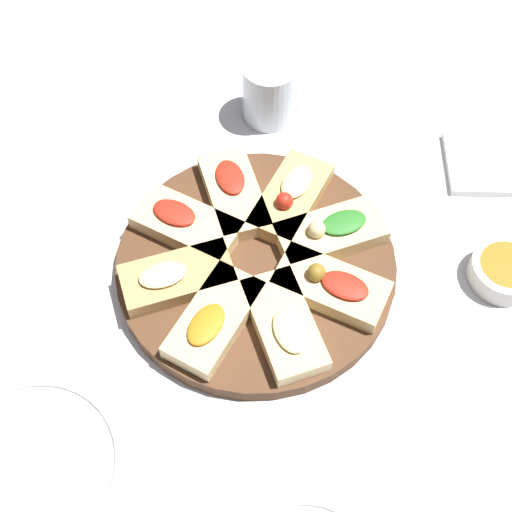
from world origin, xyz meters
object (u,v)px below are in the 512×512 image
Objects in this scene: serving_board at (256,266)px; dipping_bowl at (504,270)px; water_glass at (271,91)px; plate_right at (29,468)px; napkin_stack at (492,164)px.

serving_board is 0.32m from dipping_bowl.
plate_right is at bearing 67.21° from water_glass.
serving_board is 1.68× the size of plate_right.
dipping_bowl is at bearing -152.26° from plate_right.
dipping_bowl is (-0.55, -0.29, 0.01)m from plate_right.
plate_right is 0.61m from water_glass.
dipping_bowl is at bearing 139.95° from water_glass.
dipping_bowl is at bearing -177.85° from serving_board.
serving_board is 0.38m from napkin_stack.
water_glass is at bearing -112.79° from plate_right.
serving_board reaches higher than napkin_stack.
serving_board is at bearing 2.15° from dipping_bowl.
plate_right is 0.74m from napkin_stack.
dipping_bowl is (-0.32, -0.01, 0.01)m from serving_board.
water_glass is (-0.00, -0.28, 0.04)m from serving_board.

